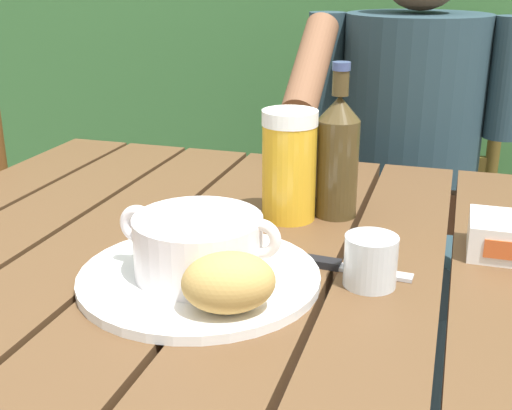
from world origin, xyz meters
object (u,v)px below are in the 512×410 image
water_glass_small (371,261)px  beer_bottle (338,154)px  table_knife (338,266)px  chair_near_diner (406,227)px  beer_glass (289,165)px  serving_plate (199,277)px  soup_bowl (198,244)px  person_eating (406,152)px  bread_roll (229,282)px

water_glass_small → beer_bottle: bearing=110.7°
water_glass_small → table_knife: 0.06m
chair_near_diner → beer_glass: (-0.13, -0.78, 0.38)m
beer_glass → serving_plate: bearing=-101.5°
soup_bowl → table_knife: bearing=28.9°
person_eating → beer_glass: size_ratio=7.42×
soup_bowl → beer_bottle: bearing=67.2°
person_eating → beer_bottle: person_eating is taller
serving_plate → soup_bowl: size_ratio=1.44×
bread_roll → table_knife: bread_roll is taller
bread_roll → beer_bottle: bearing=81.8°
beer_bottle → table_knife: 0.22m
water_glass_small → bread_roll: bearing=-136.2°
person_eating → beer_bottle: bearing=-96.6°
soup_bowl → beer_glass: size_ratio=1.23×
soup_bowl → water_glass_small: bearing=14.9°
soup_bowl → beer_glass: (0.05, 0.24, 0.03)m
chair_near_diner → water_glass_small: 1.02m
person_eating → bread_roll: size_ratio=9.92×
beer_glass → water_glass_small: 0.25m
water_glass_small → table_knife: (-0.04, 0.03, -0.03)m
bread_roll → person_eating: bearing=82.8°
soup_bowl → beer_glass: beer_glass is taller
chair_near_diner → soup_bowl: 1.09m
serving_plate → table_knife: bearing=28.9°
beer_glass → chair_near_diner: bearing=80.3°
bread_roll → table_knife: bearing=60.8°
serving_plate → beer_glass: bearing=78.5°
serving_plate → soup_bowl: 0.04m
person_eating → beer_glass: (-0.13, -0.58, 0.12)m
bread_roll → water_glass_small: bread_roll is taller
soup_bowl → water_glass_small: 0.21m
table_knife → beer_bottle: bearing=101.9°
bread_roll → beer_bottle: (0.05, 0.35, 0.05)m
serving_plate → beer_bottle: bearing=67.2°
water_glass_small → soup_bowl: bearing=-165.1°
chair_near_diner → beer_glass: size_ratio=5.61×
person_eating → water_glass_small: size_ratio=19.23×
chair_near_diner → table_knife: size_ratio=6.01×
bread_roll → beer_bottle: 0.36m
soup_bowl → beer_bottle: 0.30m
water_glass_small → chair_near_diner: bearing=91.1°
chair_near_diner → beer_glass: chair_near_diner is taller
person_eating → water_glass_small: person_eating is taller
soup_bowl → bread_roll: (0.07, -0.08, -0.01)m
person_eating → bread_roll: (-0.11, -0.90, 0.08)m
chair_near_diner → bread_roll: (-0.12, -1.10, 0.34)m
person_eating → soup_bowl: person_eating is taller
serving_plate → soup_bowl: soup_bowl is taller
chair_near_diner → person_eating: bearing=-90.8°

